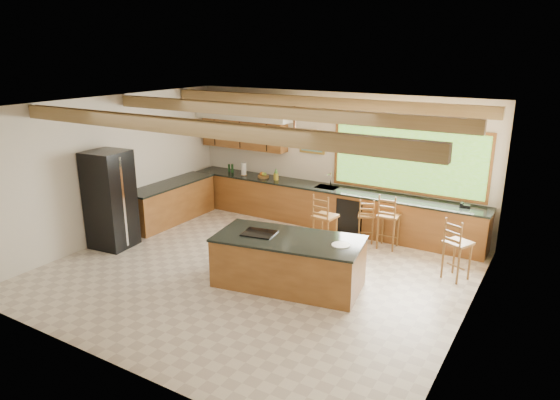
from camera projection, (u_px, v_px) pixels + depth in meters
The scene contains 9 objects.
ground at pixel (256, 272), 9.09m from camera, with size 7.20×7.20×0.00m, color beige.
room_shell at pixel (266, 146), 9.06m from camera, with size 7.27×6.54×3.02m.
counter_run at pixel (287, 205), 11.42m from camera, with size 7.12×3.10×1.23m.
island at pixel (288, 261), 8.50m from camera, with size 2.65×1.58×0.88m.
refrigerator at pixel (110, 200), 10.03m from camera, with size 0.85×0.83×1.99m.
bar_stool_a at pixel (324, 218), 9.85m from camera, with size 0.46×0.46×1.19m.
bar_stool_b at pixel (365, 217), 10.33m from camera, with size 0.44×0.44×0.96m.
bar_stool_c at pixel (388, 217), 9.97m from camera, with size 0.43×0.43×1.15m.
bar_stool_d at pixel (457, 244), 8.60m from camera, with size 0.54×0.54×1.13m.
Camera 1 is at (4.65, -6.90, 3.92)m, focal length 32.00 mm.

